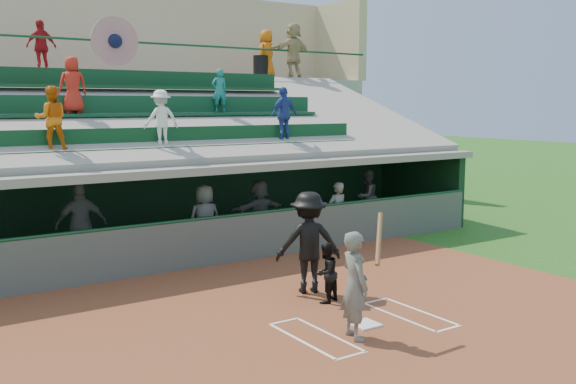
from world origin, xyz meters
TOP-DOWN VIEW (x-y plane):
  - ground at (0.00, 0.00)m, footprint 100.00×100.00m
  - dirt_slab at (0.00, 0.50)m, footprint 11.00×9.00m
  - home_plate at (0.00, 0.00)m, footprint 0.43×0.43m
  - batters_box_chalk at (0.00, 0.00)m, footprint 2.65×1.85m
  - dugout_floor at (0.00, 6.75)m, footprint 16.00×3.50m
  - concourse_slab at (0.00, 13.50)m, footprint 20.00×3.00m
  - grandstand at (-0.01, 10.51)m, footprint 20.40×10.40m
  - batter_at_plate at (-0.52, -0.36)m, footprint 0.89×0.77m
  - catcher at (0.21, 1.36)m, footprint 0.65×0.58m
  - home_umpire at (0.34, 2.09)m, footprint 1.47×1.19m
  - dugout_bench at (-0.07, 8.08)m, footprint 13.69×6.66m
  - dugout_player_b at (-2.79, 6.51)m, footprint 1.16×0.57m
  - dugout_player_c at (0.05, 6.04)m, footprint 0.85×0.57m
  - dugout_player_d at (1.93, 6.56)m, footprint 1.53×0.50m
  - dugout_player_e at (3.48, 5.21)m, footprint 0.61×0.41m
  - dugout_player_f at (6.01, 6.98)m, footprint 0.92×0.79m
  - trash_bin at (5.67, 12.62)m, footprint 0.56×0.56m
  - concourse_staff_a at (-1.99, 12.83)m, footprint 1.01×0.60m
  - concourse_staff_b at (5.95, 12.67)m, footprint 1.03×0.88m
  - concourse_staff_c at (6.71, 12.06)m, footprint 1.97×1.04m

SIDE VIEW (x-z plane):
  - ground at x=0.00m, z-range 0.00..0.00m
  - dirt_slab at x=0.00m, z-range 0.00..0.02m
  - dugout_floor at x=0.00m, z-range 0.00..0.04m
  - batters_box_chalk at x=0.00m, z-range 0.02..0.03m
  - home_plate at x=0.00m, z-range 0.02..0.05m
  - dugout_bench at x=-0.07m, z-range 0.04..0.49m
  - catcher at x=0.21m, z-range 0.02..1.14m
  - dugout_player_e at x=3.48m, z-range 0.04..1.66m
  - dugout_player_d at x=1.93m, z-range 0.04..1.68m
  - dugout_player_f at x=6.01m, z-range 0.04..1.68m
  - batter_at_plate at x=-0.52m, z-range -0.09..1.86m
  - dugout_player_c at x=0.05m, z-range 0.04..1.74m
  - dugout_player_b at x=-2.79m, z-range 0.04..1.94m
  - home_umpire at x=0.34m, z-range 0.02..2.00m
  - grandstand at x=-0.01m, z-range -1.64..6.16m
  - concourse_slab at x=0.00m, z-range 0.00..4.60m
  - trash_bin at x=5.67m, z-range 4.60..5.43m
  - concourse_staff_a at x=-1.99m, z-range 4.60..6.20m
  - concourse_staff_b at x=5.95m, z-range 4.60..6.39m
  - concourse_staff_c at x=6.71m, z-range 4.60..6.63m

